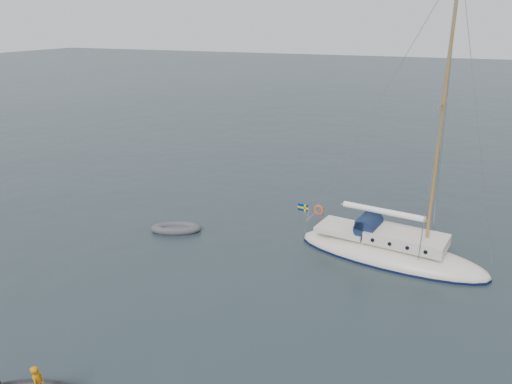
% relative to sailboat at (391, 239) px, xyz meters
% --- Properties ---
extents(ground, '(300.00, 300.00, 0.00)m').
position_rel_sailboat_xyz_m(ground, '(-3.66, -2.33, -1.12)').
color(ground, black).
rests_on(ground, ground).
extents(sailboat, '(10.35, 3.10, 14.74)m').
position_rel_sailboat_xyz_m(sailboat, '(0.00, 0.00, 0.00)').
color(sailboat, beige).
rests_on(sailboat, ground).
extents(dinghy, '(2.95, 1.33, 0.42)m').
position_rel_sailboat_xyz_m(dinghy, '(-12.11, -1.29, -0.93)').
color(dinghy, '#4D4C51').
rests_on(dinghy, ground).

